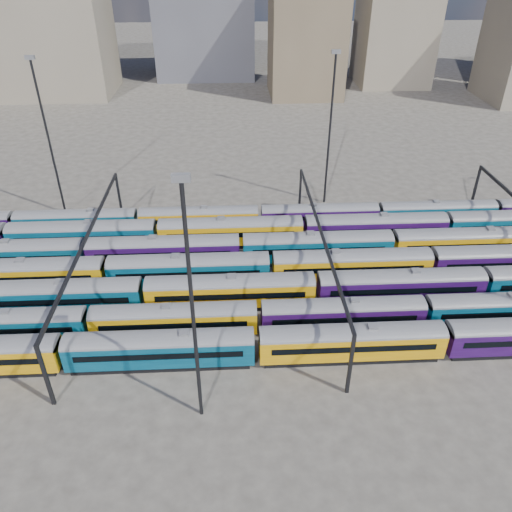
{
  "coord_description": "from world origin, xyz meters",
  "views": [
    {
      "loc": [
        -1.31,
        -55.55,
        39.94
      ],
      "look_at": [
        1.67,
        2.02,
        3.0
      ],
      "focal_mm": 35.0,
      "sensor_mm": 36.0,
      "label": 1
    }
  ],
  "objects_px": {
    "rake_1": "(259,314)",
    "mast_2": "(192,302)",
    "rake_0": "(352,339)",
    "rake_2": "(230,288)"
  },
  "relations": [
    {
      "from": "rake_0",
      "to": "rake_1",
      "type": "distance_m",
      "value": 11.11
    },
    {
      "from": "mast_2",
      "to": "rake_1",
      "type": "bearing_deg",
      "value": 61.88
    },
    {
      "from": "rake_0",
      "to": "rake_1",
      "type": "height_order",
      "value": "rake_0"
    },
    {
      "from": "rake_1",
      "to": "mast_2",
      "type": "bearing_deg",
      "value": -118.12
    },
    {
      "from": "rake_1",
      "to": "rake_2",
      "type": "xyz_separation_m",
      "value": [
        -3.33,
        5.0,
        0.24
      ]
    },
    {
      "from": "rake_1",
      "to": "rake_0",
      "type": "bearing_deg",
      "value": -26.75
    },
    {
      "from": "rake_1",
      "to": "mast_2",
      "type": "height_order",
      "value": "mast_2"
    },
    {
      "from": "rake_2",
      "to": "mast_2",
      "type": "bearing_deg",
      "value": -100.27
    },
    {
      "from": "rake_1",
      "to": "mast_2",
      "type": "distance_m",
      "value": 17.76
    },
    {
      "from": "rake_1",
      "to": "rake_2",
      "type": "relative_size",
      "value": 0.78
    }
  ]
}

